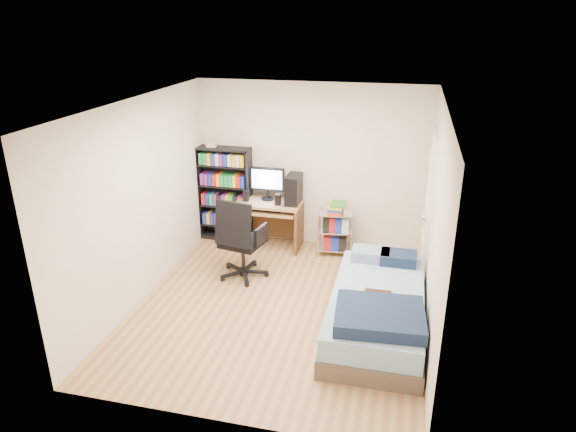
% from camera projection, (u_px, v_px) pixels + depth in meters
% --- Properties ---
extents(room, '(3.58, 4.08, 2.58)m').
position_uv_depth(room, '(279.00, 213.00, 5.94)').
color(room, tan).
rests_on(room, ground).
extents(media_shelf, '(0.84, 0.28, 1.56)m').
position_uv_depth(media_shelf, '(225.00, 193.00, 8.07)').
color(media_shelf, black).
rests_on(media_shelf, room).
extents(computer_desk, '(0.99, 0.57, 1.24)m').
position_uv_depth(computer_desk, '(276.00, 205.00, 7.82)').
color(computer_desk, tan).
rests_on(computer_desk, room).
extents(office_chair, '(0.80, 0.80, 1.15)m').
position_uv_depth(office_chair, '(241.00, 253.00, 6.98)').
color(office_chair, black).
rests_on(office_chair, room).
extents(wire_cart, '(0.54, 0.41, 0.82)m').
position_uv_depth(wire_cart, '(336.00, 220.00, 7.62)').
color(wire_cart, silver).
rests_on(wire_cart, room).
extents(bed, '(1.06, 2.11, 0.60)m').
position_uv_depth(bed, '(377.00, 309.00, 5.83)').
color(bed, brown).
rests_on(bed, room).
extents(door, '(0.12, 0.80, 2.00)m').
position_uv_depth(door, '(428.00, 206.00, 6.88)').
color(door, white).
rests_on(door, room).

